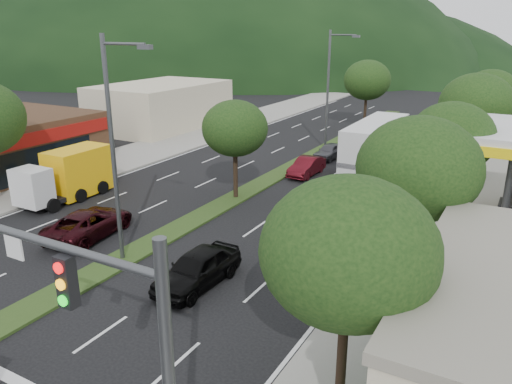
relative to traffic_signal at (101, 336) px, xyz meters
The scene contains 24 objects.
sidewalk_right 27.15m from the traffic_signal, 82.55° to the left, with size 5.00×90.00×0.15m, color gray.
sidewalk_left 34.79m from the traffic_signal, 129.70° to the left, with size 6.00×90.00×0.15m, color gray.
median 31.23m from the traffic_signal, 107.00° to the left, with size 1.60×56.00×0.12m, color #233B15.
traffic_signal is the anchor object (origin of this frame).
shop_left 32.19m from the traffic_signal, 148.97° to the left, with size 10.15×12.00×4.00m.
bldg_left_far 45.32m from the traffic_signal, 128.26° to the left, with size 9.00×14.00×4.60m, color beige.
hill_far 142.79m from the traffic_signal, 128.60° to the left, with size 176.00×132.00×82.00m, color black.
tree_r_a 6.29m from the traffic_signal, 61.80° to the left, with size 4.60×4.60×6.63m.
tree_r_b 13.87m from the traffic_signal, 77.63° to the left, with size 4.80×4.80×6.94m.
tree_r_c 21.74m from the traffic_signal, 82.15° to the left, with size 4.40×4.40×6.48m.
tree_r_d 31.68m from the traffic_signal, 84.62° to the left, with size 5.00×5.00×7.17m.
tree_r_e 41.65m from the traffic_signal, 85.91° to the left, with size 4.60×4.60×6.71m.
tree_med_near 21.53m from the traffic_signal, 114.80° to the left, with size 4.00×4.00×6.02m.
tree_med_far 46.43m from the traffic_signal, 101.22° to the left, with size 4.80×4.80×6.94m.
streetlight_near 13.03m from the traffic_signal, 132.77° to the left, with size 2.60×0.25×10.00m.
streetlight_mid 35.66m from the traffic_signal, 104.33° to the left, with size 2.60×0.25×10.00m.
suv_maroon 16.93m from the traffic_signal, 139.06° to the left, with size 2.37×5.14×1.43m, color black.
car_queue_a 11.08m from the traffic_signal, 116.37° to the left, with size 1.81×4.49×1.53m, color black.
car_queue_b 15.39m from the traffic_signal, 92.78° to the left, with size 1.93×4.75×1.38m, color #515156.
car_queue_c 27.65m from the traffic_signal, 105.32° to the left, with size 1.38×3.97×1.31m, color #4E0D14.
car_queue_d 20.28m from the traffic_signal, 94.01° to the left, with size 2.44×5.29×1.47m, color black.
car_queue_e 32.82m from the traffic_signal, 103.37° to the left, with size 1.48×3.67×1.25m, color #49494E.
box_truck 23.37m from the traffic_signal, 141.15° to the left, with size 2.52×6.20×3.03m.
motorhome 30.78m from the traffic_signal, 96.50° to the left, with size 3.05×9.40×3.59m.
Camera 1 is at (15.58, -7.19, 10.24)m, focal length 35.00 mm.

